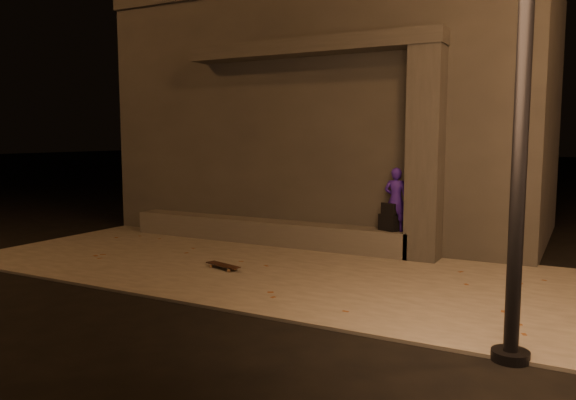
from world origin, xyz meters
The scene contains 9 objects.
ground centered at (0.00, 0.00, 0.00)m, with size 120.00×120.00×0.00m, color black.
sidewalk centered at (0.00, 2.00, 0.02)m, with size 11.00×4.40×0.04m, color #615D56.
building centered at (-1.00, 6.49, 2.61)m, with size 9.00×5.10×5.22m.
ledge centered at (-1.50, 3.75, 0.27)m, with size 6.00×0.55×0.45m, color #55534D.
column centered at (1.70, 3.75, 1.84)m, with size 0.55×0.55×3.60m, color #373532.
canopy centered at (-0.50, 3.80, 3.78)m, with size 5.00×0.70×0.28m, color #373532.
skateboarder centered at (1.20, 3.75, 1.05)m, with size 0.41×0.27×1.12m, color #3518A1.
backpack centered at (1.10, 3.75, 0.66)m, with size 0.41×0.35×0.50m.
skateboard centered at (-0.91, 1.50, 0.10)m, with size 0.69×0.35×0.07m.
Camera 1 is at (4.16, -5.72, 2.14)m, focal length 35.00 mm.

